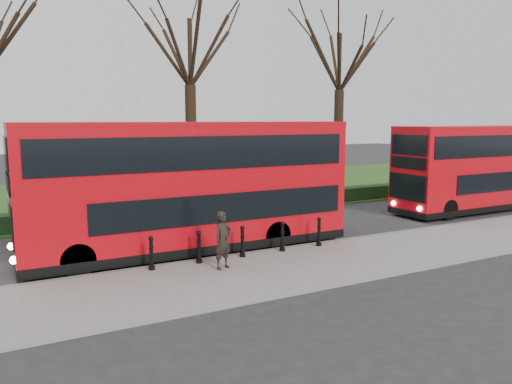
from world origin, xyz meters
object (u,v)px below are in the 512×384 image
bollard_row (242,242)px  bus_rear (486,168)px  bus_lead (191,187)px  pedestrian (223,240)px

bollard_row → bus_rear: size_ratio=0.58×
bus_lead → pedestrian: bus_lead is taller
bus_rear → pedestrian: size_ratio=6.14×
bollard_row → pedestrian: 1.50m
bus_lead → pedestrian: bearing=-91.4°
bollard_row → bus_lead: 2.79m
bus_rear → pedestrian: bus_rear is taller
bus_rear → bus_lead: bearing=-177.6°
pedestrian → bollard_row: bearing=19.1°
bus_lead → bus_rear: 16.55m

